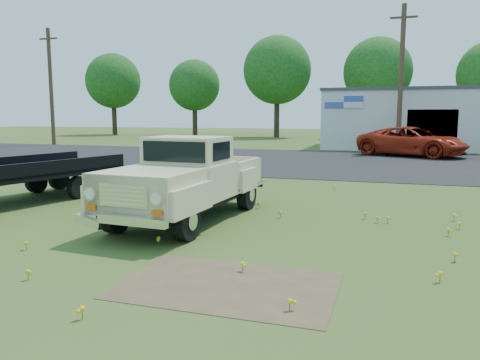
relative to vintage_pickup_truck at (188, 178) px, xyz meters
name	(u,v)px	position (x,y,z in m)	size (l,w,h in m)	color
ground	(208,228)	(0.72, -0.62, -0.95)	(140.00, 140.00, 0.00)	#344A17
asphalt_lot	(317,161)	(0.72, 14.38, -0.95)	(90.00, 14.00, 0.02)	black
dirt_patch_a	(228,285)	(2.22, -3.62, -0.95)	(3.00, 2.00, 0.01)	brown
dirt_patch_b	(189,196)	(-1.28, 2.88, -0.95)	(2.20, 1.60, 0.01)	brown
commercial_building	(428,119)	(6.71, 26.37, 1.15)	(14.20, 8.20, 4.15)	silver
utility_pole_west	(51,86)	(-21.28, 21.38, 3.65)	(1.60, 0.30, 9.00)	#412E1E
utility_pole_mid	(401,78)	(4.72, 21.38, 3.65)	(1.60, 0.30, 9.00)	#412E1E
treeline_a	(113,81)	(-27.28, 39.38, 5.35)	(6.40, 6.40, 9.52)	#342418
treeline_b	(194,85)	(-17.28, 40.38, 4.72)	(5.76, 5.76, 8.57)	#342418
treeline_c	(277,70)	(-7.28, 38.88, 5.99)	(7.04, 7.04, 10.47)	#342418
treeline_d	(378,72)	(2.72, 39.88, 5.67)	(6.72, 6.72, 10.00)	#342418
vintage_pickup_truck	(188,178)	(0.00, 0.00, 0.00)	(2.03, 5.22, 1.90)	#C8B686
flatbed_trailer	(10,170)	(-5.37, 0.38, -0.04)	(2.23, 6.68, 1.82)	black
red_pickup	(412,142)	(5.45, 18.92, -0.11)	(2.77, 6.01, 1.67)	maroon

